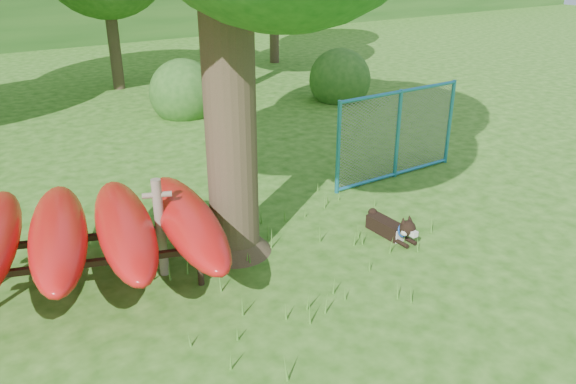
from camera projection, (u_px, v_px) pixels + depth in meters
ground at (326, 297)px, 7.28m from camera, size 80.00×80.00×0.00m
wooden_post at (160, 226)px, 7.50m from camera, size 0.38×0.21×1.42m
kayak_rack at (92, 230)px, 7.24m from camera, size 3.65×3.94×1.06m
husky_dog at (393, 228)px, 8.71m from camera, size 0.27×1.07×0.48m
fence_section at (398, 134)px, 10.75m from camera, size 2.98×0.09×2.90m
wildflower_clump at (405, 233)px, 8.55m from camera, size 0.09×0.10×0.20m
shrub_right at (339, 100)px, 16.68m from camera, size 1.80×1.80×1.80m
shrub_mid at (185, 115)px, 15.17m from camera, size 1.80×1.80×1.80m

